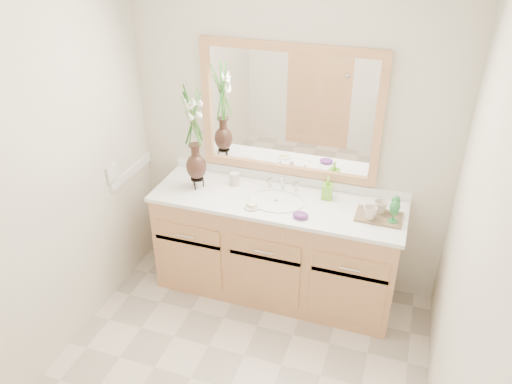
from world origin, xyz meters
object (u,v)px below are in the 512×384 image
(soap_bottle, at_px, (327,189))
(tray, at_px, (379,217))
(tumbler, at_px, (235,179))
(flower_vase, at_px, (194,126))

(soap_bottle, distance_m, tray, 0.42)
(tumbler, relative_size, soap_bottle, 0.61)
(soap_bottle, bearing_deg, tray, -25.47)
(tray, bearing_deg, soap_bottle, 159.85)
(flower_vase, height_order, soap_bottle, flower_vase)
(flower_vase, bearing_deg, tray, 0.06)
(tumbler, xyz_separation_m, tray, (1.10, -0.13, -0.04))
(flower_vase, relative_size, soap_bottle, 4.72)
(flower_vase, xyz_separation_m, tumbler, (0.25, 0.13, -0.45))
(flower_vase, height_order, tray, flower_vase)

